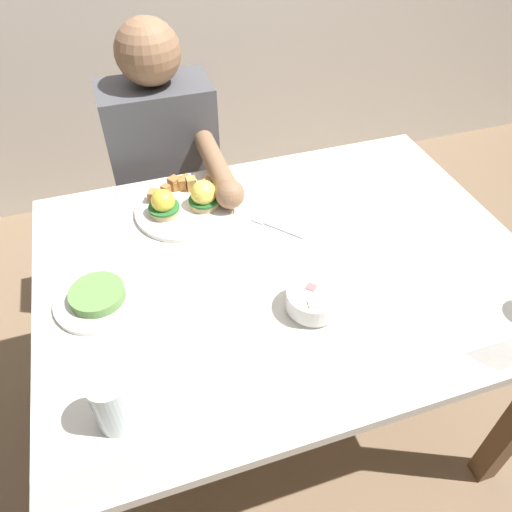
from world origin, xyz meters
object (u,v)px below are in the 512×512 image
object	(u,v)px
fruit_bowl	(311,301)
eggs_benedict_plate	(184,203)
dining_table	(285,290)
water_glass_near	(114,405)
side_plate	(98,297)
fork	(275,226)
diner_person	(168,174)

from	to	relation	value
fruit_bowl	eggs_benedict_plate	bearing A→B (deg)	113.70
dining_table	eggs_benedict_plate	world-z (taller)	eggs_benedict_plate
water_glass_near	side_plate	xyz separation A→B (m)	(-0.01, 0.31, -0.04)
fork	diner_person	distance (m)	0.52
eggs_benedict_plate	diner_person	world-z (taller)	diner_person
eggs_benedict_plate	fork	size ratio (longest dim) A/B	2.10
water_glass_near	side_plate	distance (m)	0.31
diner_person	side_plate	bearing A→B (deg)	-113.50
eggs_benedict_plate	fruit_bowl	distance (m)	0.48
fork	side_plate	distance (m)	0.48
dining_table	diner_person	world-z (taller)	diner_person
water_glass_near	side_plate	world-z (taller)	water_glass_near
water_glass_near	diner_person	xyz separation A→B (m)	(0.25, 0.90, -0.14)
fork	fruit_bowl	bearing A→B (deg)	-93.95
eggs_benedict_plate	fork	xyz separation A→B (m)	(0.21, -0.14, -0.02)
diner_person	fruit_bowl	bearing A→B (deg)	-76.04
eggs_benedict_plate	diner_person	size ratio (longest dim) A/B	0.24
eggs_benedict_plate	fork	bearing A→B (deg)	-33.94
water_glass_near	fruit_bowl	bearing A→B (deg)	17.28
fork	eggs_benedict_plate	bearing A→B (deg)	146.06
water_glass_near	side_plate	bearing A→B (deg)	91.95
fruit_bowl	fork	bearing A→B (deg)	86.05
dining_table	side_plate	bearing A→B (deg)	179.01
eggs_benedict_plate	side_plate	bearing A→B (deg)	-133.88
fruit_bowl	side_plate	bearing A→B (deg)	159.14
diner_person	eggs_benedict_plate	bearing A→B (deg)	-90.34
diner_person	dining_table	bearing A→B (deg)	-72.03
dining_table	eggs_benedict_plate	distance (m)	0.36
side_plate	eggs_benedict_plate	bearing A→B (deg)	46.12
water_glass_near	diner_person	distance (m)	0.94
diner_person	fork	bearing A→B (deg)	-65.89
fruit_bowl	diner_person	size ratio (longest dim) A/B	0.11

